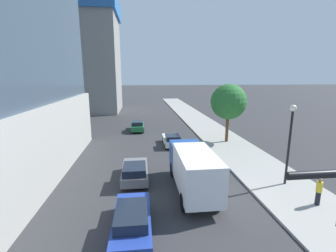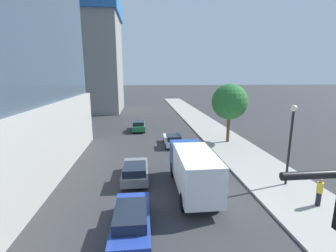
# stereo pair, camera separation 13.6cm
# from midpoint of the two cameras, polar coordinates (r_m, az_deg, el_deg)

# --- Properties ---
(sidewalk) EXTENTS (5.19, 120.00, 0.15)m
(sidewalk) POSITION_cam_midpoint_polar(r_m,az_deg,el_deg) (22.90, 19.34, -8.16)
(sidewalk) COLOR #9E9B93
(sidewalk) RESTS_ON ground
(construction_building) EXTENTS (15.71, 24.51, 31.95)m
(construction_building) POSITION_cam_midpoint_polar(r_m,az_deg,el_deg) (55.35, -20.10, 16.60)
(construction_building) COLOR gray
(construction_building) RESTS_ON ground
(street_lamp) EXTENTS (0.44, 0.44, 5.68)m
(street_lamp) POSITION_cam_midpoint_polar(r_m,az_deg,el_deg) (18.15, 27.34, -1.54)
(street_lamp) COLOR black
(street_lamp) RESTS_ON sidewalk
(street_tree) EXTENTS (4.06, 4.06, 6.72)m
(street_tree) POSITION_cam_midpoint_polar(r_m,az_deg,el_deg) (27.80, 14.32, 5.70)
(street_tree) COLOR brown
(street_tree) RESTS_ON sidewalk
(car_green) EXTENTS (1.78, 4.32, 1.47)m
(car_green) POSITION_cam_midpoint_polar(r_m,az_deg,el_deg) (33.87, -7.51, 0.06)
(car_green) COLOR #1E6638
(car_green) RESTS_ON ground
(car_gray) EXTENTS (1.90, 4.35, 1.48)m
(car_gray) POSITION_cam_midpoint_polar(r_m,az_deg,el_deg) (18.06, -8.25, -10.80)
(car_gray) COLOR slate
(car_gray) RESTS_ON ground
(car_blue) EXTENTS (1.83, 4.71, 1.49)m
(car_blue) POSITION_cam_midpoint_polar(r_m,az_deg,el_deg) (12.61, -9.05, -21.69)
(car_blue) COLOR #233D9E
(car_blue) RESTS_ON ground
(car_white) EXTENTS (1.79, 4.18, 1.40)m
(car_white) POSITION_cam_midpoint_polar(r_m,az_deg,el_deg) (26.53, 0.76, -3.33)
(car_white) COLOR silver
(car_white) RESTS_ON ground
(box_truck) EXTENTS (2.30, 7.20, 3.05)m
(box_truck) POSITION_cam_midpoint_polar(r_m,az_deg,el_deg) (15.97, 5.84, -9.97)
(box_truck) COLOR #1E4799
(box_truck) RESTS_ON ground
(pedestrian_yellow_shirt) EXTENTS (0.34, 0.34, 1.70)m
(pedestrian_yellow_shirt) POSITION_cam_midpoint_polar(r_m,az_deg,el_deg) (17.00, 32.51, -13.20)
(pedestrian_yellow_shirt) COLOR black
(pedestrian_yellow_shirt) RESTS_ON sidewalk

